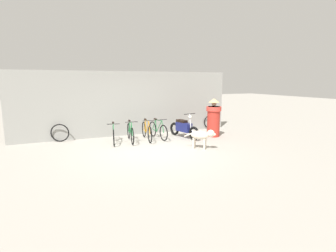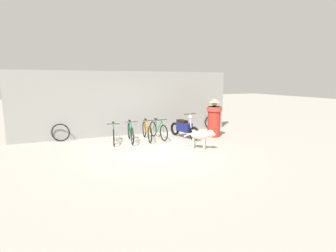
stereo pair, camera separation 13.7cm
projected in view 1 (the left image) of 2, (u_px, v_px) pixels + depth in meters
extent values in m
plane|color=#9E998E|center=(153.00, 151.00, 8.82)|extent=(60.00, 60.00, 0.00)
cube|color=gray|center=(129.00, 104.00, 11.30)|extent=(9.43, 0.20, 2.74)
torus|color=black|center=(114.00, 138.00, 9.47)|extent=(0.15, 0.61, 0.61)
torus|color=black|center=(113.00, 132.00, 10.46)|extent=(0.15, 0.61, 0.61)
cylinder|color=#1E7238|center=(113.00, 130.00, 9.82)|extent=(0.12, 0.50, 0.51)
cylinder|color=#1E7238|center=(113.00, 129.00, 10.10)|extent=(0.05, 0.13, 0.46)
cylinder|color=#1E7238|center=(113.00, 124.00, 9.83)|extent=(0.14, 0.58, 0.06)
cylinder|color=#1E7238|center=(113.00, 134.00, 10.27)|extent=(0.10, 0.38, 0.07)
cylinder|color=#1E7238|center=(113.00, 128.00, 10.28)|extent=(0.08, 0.30, 0.43)
cylinder|color=#1E7238|center=(114.00, 131.00, 9.51)|extent=(0.06, 0.18, 0.45)
cube|color=black|center=(113.00, 123.00, 10.11)|extent=(0.10, 0.19, 0.05)
cylinder|color=black|center=(113.00, 124.00, 9.54)|extent=(0.46, 0.11, 0.02)
torus|color=black|center=(132.00, 136.00, 9.64)|extent=(0.12, 0.65, 0.65)
torus|color=black|center=(129.00, 131.00, 10.65)|extent=(0.12, 0.65, 0.65)
cylinder|color=#1E7238|center=(131.00, 129.00, 10.00)|extent=(0.10, 0.52, 0.54)
cylinder|color=#1E7238|center=(130.00, 128.00, 10.29)|extent=(0.05, 0.14, 0.49)
cylinder|color=#1E7238|center=(130.00, 122.00, 10.01)|extent=(0.11, 0.61, 0.06)
cylinder|color=#1E7238|center=(129.00, 132.00, 10.47)|extent=(0.08, 0.40, 0.08)
cylinder|color=#1E7238|center=(129.00, 126.00, 10.47)|extent=(0.07, 0.32, 0.45)
cylinder|color=#1E7238|center=(132.00, 130.00, 9.68)|extent=(0.05, 0.19, 0.48)
cube|color=black|center=(129.00, 121.00, 10.29)|extent=(0.09, 0.19, 0.05)
cylinder|color=black|center=(131.00, 122.00, 9.71)|extent=(0.46, 0.08, 0.02)
torus|color=black|center=(150.00, 135.00, 9.93)|extent=(0.11, 0.65, 0.65)
torus|color=black|center=(144.00, 129.00, 10.97)|extent=(0.11, 0.65, 0.65)
cylinder|color=orange|center=(147.00, 127.00, 10.30)|extent=(0.09, 0.54, 0.54)
cylinder|color=orange|center=(146.00, 126.00, 10.60)|extent=(0.04, 0.14, 0.50)
cylinder|color=orange|center=(147.00, 121.00, 10.31)|extent=(0.10, 0.63, 0.06)
cylinder|color=orange|center=(145.00, 131.00, 10.78)|extent=(0.07, 0.42, 0.08)
cylinder|color=orange|center=(145.00, 125.00, 10.79)|extent=(0.06, 0.33, 0.46)
cylinder|color=orange|center=(149.00, 128.00, 9.97)|extent=(0.05, 0.19, 0.48)
cube|color=black|center=(145.00, 119.00, 10.60)|extent=(0.09, 0.19, 0.05)
cylinder|color=black|center=(149.00, 121.00, 10.00)|extent=(0.46, 0.07, 0.02)
torus|color=black|center=(164.00, 133.00, 10.29)|extent=(0.11, 0.64, 0.64)
torus|color=black|center=(153.00, 129.00, 11.13)|extent=(0.11, 0.64, 0.64)
cylinder|color=#1E7238|center=(159.00, 126.00, 10.58)|extent=(0.08, 0.48, 0.53)
cylinder|color=#1E7238|center=(156.00, 126.00, 10.82)|extent=(0.04, 0.13, 0.48)
cylinder|color=#1E7238|center=(159.00, 120.00, 10.58)|extent=(0.09, 0.56, 0.06)
cylinder|color=#1E7238|center=(155.00, 130.00, 10.98)|extent=(0.07, 0.37, 0.08)
cylinder|color=#1E7238|center=(154.00, 124.00, 10.98)|extent=(0.06, 0.29, 0.45)
cylinder|color=#1E7238|center=(163.00, 127.00, 10.32)|extent=(0.05, 0.17, 0.47)
cube|color=black|center=(155.00, 119.00, 10.82)|extent=(0.09, 0.19, 0.05)
cylinder|color=black|center=(162.00, 120.00, 10.33)|extent=(0.46, 0.07, 0.02)
torus|color=black|center=(194.00, 133.00, 10.37)|extent=(0.22, 0.57, 0.56)
torus|color=black|center=(174.00, 129.00, 11.38)|extent=(0.22, 0.57, 0.56)
cube|color=navy|center=(184.00, 127.00, 10.85)|extent=(0.44, 0.81, 0.37)
cube|color=black|center=(182.00, 121.00, 10.92)|extent=(0.34, 0.53, 0.10)
cylinder|color=silver|center=(190.00, 121.00, 10.48)|extent=(0.08, 0.15, 0.59)
cylinder|color=silver|center=(192.00, 131.00, 10.44)|extent=(0.09, 0.22, 0.20)
cylinder|color=black|center=(190.00, 114.00, 10.47)|extent=(0.57, 0.16, 0.03)
sphere|color=silver|center=(190.00, 117.00, 10.47)|extent=(0.17, 0.17, 0.14)
ellipsoid|color=beige|center=(200.00, 135.00, 9.07)|extent=(0.66, 0.66, 0.30)
cylinder|color=beige|center=(206.00, 143.00, 9.13)|extent=(0.09, 0.09, 0.37)
cylinder|color=beige|center=(204.00, 145.00, 8.98)|extent=(0.09, 0.09, 0.37)
cylinder|color=beige|center=(195.00, 142.00, 9.27)|extent=(0.09, 0.09, 0.37)
cylinder|color=beige|center=(193.00, 144.00, 9.12)|extent=(0.09, 0.09, 0.37)
sphere|color=beige|center=(211.00, 134.00, 8.92)|extent=(0.37, 0.37, 0.26)
ellipsoid|color=beige|center=(214.00, 134.00, 8.88)|extent=(0.17, 0.17, 0.10)
cylinder|color=beige|center=(188.00, 135.00, 9.24)|extent=(0.23, 0.23, 0.16)
cylinder|color=#B72D23|center=(213.00, 122.00, 11.07)|extent=(0.74, 0.74, 1.27)
cylinder|color=#D63C32|center=(214.00, 109.00, 10.97)|extent=(0.87, 0.87, 0.18)
sphere|color=tan|center=(214.00, 104.00, 10.94)|extent=(0.28, 0.28, 0.20)
cone|color=tan|center=(214.00, 100.00, 10.91)|extent=(0.64, 0.64, 0.16)
torus|color=black|center=(60.00, 133.00, 10.14)|extent=(0.68, 0.24, 0.70)
torus|color=black|center=(211.00, 122.00, 12.82)|extent=(0.65, 0.30, 0.69)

